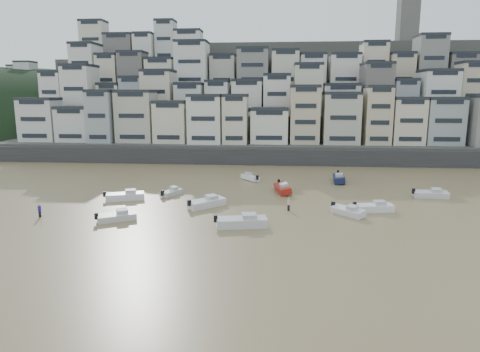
# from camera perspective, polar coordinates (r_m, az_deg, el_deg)

# --- Properties ---
(ground) EXTENTS (400.00, 400.00, 0.00)m
(ground) POSITION_cam_1_polar(r_m,az_deg,el_deg) (36.27, -17.59, -15.09)
(ground) COLOR olive
(ground) RESTS_ON ground
(harbor_wall) EXTENTS (140.00, 3.00, 3.50)m
(harbor_wall) POSITION_cam_1_polar(r_m,az_deg,el_deg) (96.03, 2.96, 2.59)
(harbor_wall) COLOR #38383A
(harbor_wall) RESTS_ON ground
(hillside) EXTENTS (141.04, 66.00, 50.00)m
(hillside) POSITION_cam_1_polar(r_m,az_deg,el_deg) (134.85, 5.65, 9.74)
(hillside) COLOR #4C4C47
(hillside) RESTS_ON ground
(headland) EXTENTS (216.00, 135.00, 53.33)m
(headland) POSITION_cam_1_polar(r_m,az_deg,el_deg) (197.91, -28.36, 5.08)
(headland) COLOR black
(headland) RESTS_ON ground
(boat_a) EXTENTS (6.85, 3.37, 1.79)m
(boat_a) POSITION_cam_1_polar(r_m,az_deg,el_deg) (50.90, 0.23, -5.88)
(boat_a) COLOR silver
(boat_a) RESTS_ON ground
(boat_b) EXTENTS (4.69, 4.77, 1.37)m
(boat_b) POSITION_cam_1_polar(r_m,az_deg,el_deg) (57.52, 14.18, -4.46)
(boat_b) COLOR silver
(boat_b) RESTS_ON ground
(boat_c) EXTENTS (5.72, 5.71, 1.66)m
(boat_c) POSITION_cam_1_polar(r_m,az_deg,el_deg) (59.97, -4.47, -3.38)
(boat_c) COLOR silver
(boat_c) RESTS_ON ground
(boat_d) EXTENTS (5.89, 2.75, 1.54)m
(boat_d) POSITION_cam_1_polar(r_m,az_deg,el_deg) (60.35, 17.42, -3.83)
(boat_d) COLOR white
(boat_d) RESTS_ON ground
(boat_e) EXTENTS (3.21, 6.38, 1.66)m
(boat_e) POSITION_cam_1_polar(r_m,az_deg,el_deg) (68.93, 5.68, -1.52)
(boat_e) COLOR maroon
(boat_e) RESTS_ON ground
(boat_f) EXTENTS (3.23, 4.68, 1.22)m
(boat_f) POSITION_cam_1_polar(r_m,az_deg,el_deg) (67.53, -9.13, -2.06)
(boat_f) COLOR silver
(boat_f) RESTS_ON ground
(boat_g) EXTENTS (5.54, 1.97, 1.50)m
(boat_g) POSITION_cam_1_polar(r_m,az_deg,el_deg) (71.19, 24.13, -2.10)
(boat_g) COLOR silver
(boat_g) RESTS_ON ground
(boat_h) EXTENTS (4.15, 4.81, 1.32)m
(boat_h) POSITION_cam_1_polar(r_m,az_deg,el_deg) (78.49, 1.36, -0.07)
(boat_h) COLOR white
(boat_h) RESTS_ON ground
(boat_i) EXTENTS (2.61, 6.60, 1.76)m
(boat_i) POSITION_cam_1_polar(r_m,az_deg,el_deg) (78.89, 13.04, -0.14)
(boat_i) COLOR #13193C
(boat_i) RESTS_ON ground
(boat_j) EXTENTS (5.27, 3.99, 1.39)m
(boat_j) POSITION_cam_1_polar(r_m,az_deg,el_deg) (55.52, -16.11, -5.10)
(boat_j) COLOR silver
(boat_j) RESTS_ON ground
(boat_k) EXTENTS (6.43, 3.85, 1.67)m
(boat_k) POSITION_cam_1_polar(r_m,az_deg,el_deg) (66.05, -15.08, -2.40)
(boat_k) COLOR white
(boat_k) RESTS_ON ground
(person_blue) EXTENTS (0.44, 0.44, 1.74)m
(person_blue) POSITION_cam_1_polar(r_m,az_deg,el_deg) (60.70, -25.17, -4.19)
(person_blue) COLOR #2C17B0
(person_blue) RESTS_ON ground
(person_pink) EXTENTS (0.44, 0.44, 1.74)m
(person_pink) POSITION_cam_1_polar(r_m,az_deg,el_deg) (58.35, 6.50, -3.79)
(person_pink) COLOR beige
(person_pink) RESTS_ON ground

